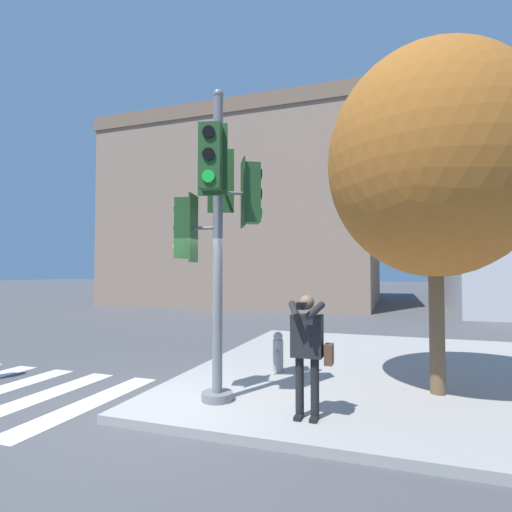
# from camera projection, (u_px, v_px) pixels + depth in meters

# --- Properties ---
(ground_plane) EXTENTS (160.00, 160.00, 0.00)m
(ground_plane) POSITION_uv_depth(u_px,v_px,m) (151.00, 416.00, 5.55)
(ground_plane) COLOR #4C4C4F
(sidewalk_corner) EXTENTS (8.00, 8.00, 0.12)m
(sidewalk_corner) POSITION_uv_depth(u_px,v_px,m) (410.00, 372.00, 7.73)
(sidewalk_corner) COLOR #9E9B96
(sidewalk_corner) RESTS_ON ground_plane
(traffic_signal_pole) EXTENTS (1.29, 1.31, 4.64)m
(traffic_signal_pole) POSITION_uv_depth(u_px,v_px,m) (218.00, 213.00, 5.97)
(traffic_signal_pole) COLOR slate
(traffic_signal_pole) RESTS_ON sidewalk_corner
(person_photographer) EXTENTS (0.58, 0.54, 1.58)m
(person_photographer) POSITION_uv_depth(u_px,v_px,m) (308.00, 345.00, 5.16)
(person_photographer) COLOR black
(person_photographer) RESTS_ON sidewalk_corner
(street_tree) EXTENTS (3.31, 3.31, 5.45)m
(street_tree) POSITION_uv_depth(u_px,v_px,m) (434.00, 162.00, 6.30)
(street_tree) COLOR brown
(street_tree) RESTS_ON sidewalk_corner
(fire_hydrant) EXTENTS (0.19, 0.25, 0.75)m
(fire_hydrant) POSITION_uv_depth(u_px,v_px,m) (278.00, 352.00, 7.51)
(fire_hydrant) COLOR #99999E
(fire_hydrant) RESTS_ON sidewalk_corner
(building_left) EXTENTS (15.99, 14.00, 11.26)m
(building_left) POSITION_uv_depth(u_px,v_px,m) (257.00, 219.00, 27.76)
(building_left) COLOR gray
(building_left) RESTS_ON ground_plane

